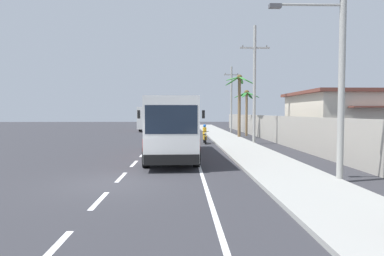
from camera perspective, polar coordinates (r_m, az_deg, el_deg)
name	(u,v)px	position (r m, az deg, el deg)	size (l,w,h in m)	color
ground_plane	(115,183)	(12.62, -13.12, -9.33)	(160.00, 160.00, 0.00)	#303035
sidewalk_kerb	(246,150)	(22.66, 9.36, -3.78)	(3.20, 90.00, 0.14)	#999993
lane_markings	(176,145)	(26.63, -2.72, -2.92)	(3.44, 71.00, 0.01)	white
boundary_wall	(284,131)	(27.37, 15.60, -0.43)	(0.24, 60.00, 2.33)	#9E998E
coach_bus_foreground	(171,125)	(19.40, -3.64, 0.55)	(3.13, 10.75, 3.63)	white
coach_bus_far_lane	(153,117)	(48.71, -6.74, 1.84)	(3.58, 11.28, 3.64)	white
motorcycle_beside_bus	(205,136)	(27.83, 2.21, -1.33)	(0.56, 1.96, 1.61)	black
utility_pole_nearest	(339,60)	(13.51, 24.11, 10.65)	(3.94, 0.24, 8.44)	#9E9E99
utility_pole_mid	(254,83)	(27.74, 10.76, 7.68)	(2.46, 0.24, 9.71)	#9E9E99
utility_pole_far	(231,98)	(42.42, 6.83, 5.12)	(1.97, 0.24, 8.45)	#9E9E99
palm_nearest	(239,94)	(33.81, 8.18, 5.89)	(3.15, 3.28, 6.44)	brown
palm_second	(247,101)	(37.31, 9.45, 4.55)	(2.87, 2.77, 5.12)	brown
roadside_building	(369,119)	(28.93, 28.37, 1.40)	(11.38, 8.98, 4.21)	beige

